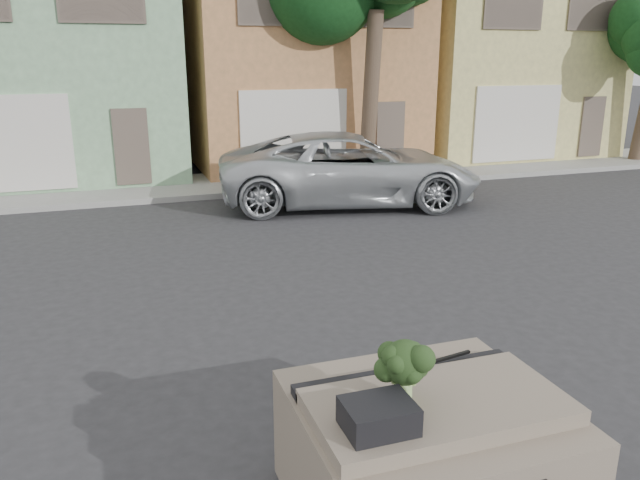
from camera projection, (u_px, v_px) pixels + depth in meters
ground_plane at (309, 353)px, 7.80m from camera, size 120.00×120.00×0.00m
sidewalk at (193, 186)px, 17.30m from camera, size 40.00×3.00×0.15m
townhouse_mint at (50, 48)px, 18.79m from camera, size 7.20×8.20×7.55m
townhouse_tan at (289, 49)px, 21.11m from camera, size 7.20×8.20×7.55m
townhouse_beige at (481, 50)px, 23.44m from camera, size 7.20×8.20×7.55m
silver_pickup at (349, 204)px, 15.60m from camera, size 6.85×4.23×1.77m
tree_near at (372, 29)px, 17.03m from camera, size 4.40×4.00×8.50m
car_dashboard at (425, 453)px, 4.91m from camera, size 2.00×1.80×1.12m
instrument_hump at (378, 416)px, 4.23m from camera, size 0.48×0.38×0.20m
wiper_arm at (437, 361)px, 5.18m from camera, size 0.69×0.15×0.02m
broccoli at (405, 371)px, 4.54m from camera, size 0.54×0.54×0.49m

